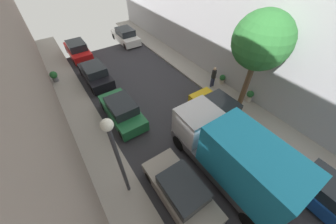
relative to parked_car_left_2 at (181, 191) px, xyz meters
The scene contains 17 objects.
ground 3.17m from the parked_car_left_2, 29.02° to the left, with size 32.00×32.00×0.00m, color #2D2D33.
sidewalk_left 2.82m from the parked_car_left_2, 146.93° to the left, with size 2.00×44.00×0.15m, color gray.
sidewalk_right 7.87m from the parked_car_left_2, 11.01° to the left, with size 2.00×44.00×0.15m, color gray.
parked_car_left_2 is the anchor object (origin of this frame).
parked_car_left_3 6.50m from the parked_car_left_2, 90.00° to the left, with size 1.78×4.20×1.57m.
parked_car_left_4 11.80m from the parked_car_left_2, 90.00° to the left, with size 1.78×4.20×1.57m.
parked_car_left_5 17.02m from the parked_car_left_2, 90.00° to the left, with size 1.78×4.20×1.57m.
parked_car_right_1 6.52m from the parked_car_left_2, 34.07° to the right, with size 1.78×4.20×1.57m.
parked_car_right_2 6.15m from the parked_car_left_2, 28.51° to the left, with size 1.78×4.20×1.57m.
parked_car_right_3 18.25m from the parked_car_left_2, 72.79° to the left, with size 1.78×4.20×1.57m.
delivery_truck 2.93m from the parked_car_left_2, ahead, with size 2.26×6.60×3.38m.
pedestrian 9.36m from the parked_car_left_2, 36.94° to the left, with size 0.40×0.36×1.72m.
street_tree_1 9.04m from the parked_car_left_2, 20.46° to the left, with size 3.31×3.31×6.45m.
potted_plant_0 13.91m from the parked_car_left_2, 102.11° to the left, with size 0.59×0.59×0.90m.
potted_plant_1 10.03m from the parked_car_left_2, 32.95° to the left, with size 0.47×0.47×0.78m.
potted_plant_5 8.87m from the parked_car_left_2, 18.03° to the left, with size 0.49×0.49×0.88m.
lamp_post 3.78m from the parked_car_left_2, 137.71° to the left, with size 0.44×0.44×5.02m.
Camera 1 is at (-5.21, -4.10, 9.41)m, focal length 19.96 mm.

